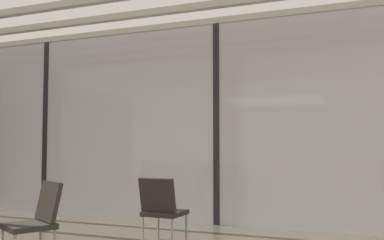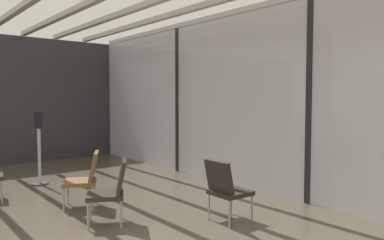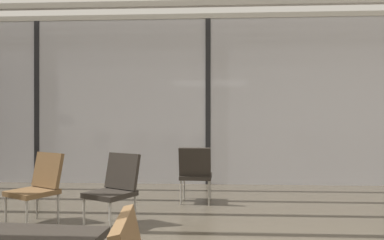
% 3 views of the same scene
% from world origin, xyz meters
% --- Properties ---
extents(glass_curtain_wall, '(14.00, 0.08, 3.30)m').
position_xyz_m(glass_curtain_wall, '(0.00, 5.20, 1.65)').
color(glass_curtain_wall, silver).
rests_on(glass_curtain_wall, ground).
extents(window_mullion_0, '(0.10, 0.12, 3.30)m').
position_xyz_m(window_mullion_0, '(-3.50, 5.20, 1.65)').
color(window_mullion_0, black).
rests_on(window_mullion_0, ground).
extents(window_mullion_1, '(0.10, 0.12, 3.30)m').
position_xyz_m(window_mullion_1, '(0.00, 5.20, 1.65)').
color(window_mullion_1, black).
rests_on(window_mullion_1, ground).
extents(lounge_chair_0, '(0.67, 0.69, 0.87)m').
position_xyz_m(lounge_chair_0, '(-2.06, 2.30, 0.49)').
color(lounge_chair_0, brown).
rests_on(lounge_chair_0, ground).
extents(lounge_chair_2, '(0.67, 0.69, 0.87)m').
position_xyz_m(lounge_chair_2, '(-1.09, 2.25, 0.49)').
color(lounge_chair_2, '#28231E').
rests_on(lounge_chair_2, ground).
extents(lounge_chair_5, '(0.50, 0.54, 0.87)m').
position_xyz_m(lounge_chair_5, '(-0.18, 3.50, 0.49)').
color(lounge_chair_5, '#28231E').
rests_on(lounge_chair_5, ground).
extents(info_sign, '(0.44, 0.32, 1.44)m').
position_xyz_m(info_sign, '(-4.10, 2.22, 0.68)').
color(info_sign, '#333333').
rests_on(info_sign, ground).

